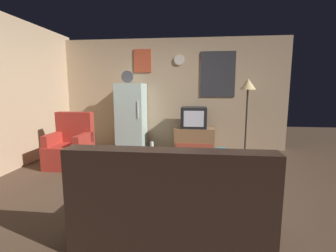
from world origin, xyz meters
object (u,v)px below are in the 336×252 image
(couch, at_px, (172,208))
(book_stack, at_px, (221,151))
(standing_lamp, at_px, (248,90))
(mug_ceramic_white, at_px, (137,150))
(tv_stand, at_px, (194,140))
(armchair, at_px, (71,147))
(coffee_table, at_px, (143,166))
(wine_glass, at_px, (152,147))
(fridge, at_px, (131,117))
(crt_tv, at_px, (194,117))

(couch, distance_m, book_stack, 3.17)
(standing_lamp, bearing_deg, mug_ceramic_white, -138.79)
(tv_stand, bearing_deg, standing_lamp, -3.85)
(armchair, height_order, couch, armchair)
(armchair, bearing_deg, couch, -44.41)
(standing_lamp, distance_m, coffee_table, 2.71)
(standing_lamp, relative_size, book_stack, 7.30)
(mug_ceramic_white, distance_m, armchair, 1.51)
(armchair, bearing_deg, wine_glass, -16.03)
(book_stack, bearing_deg, tv_stand, 170.27)
(wine_glass, bearing_deg, book_stack, 51.21)
(coffee_table, xyz_separation_m, couch, (0.58, -1.45, 0.10))
(tv_stand, height_order, wine_glass, wine_glass)
(standing_lamp, bearing_deg, armchair, -161.70)
(fridge, relative_size, armchair, 1.84)
(couch, xyz_separation_m, book_stack, (0.75, 3.07, -0.24))
(wine_glass, bearing_deg, tv_stand, 68.45)
(tv_stand, xyz_separation_m, armchair, (-2.22, -1.16, 0.06))
(mug_ceramic_white, relative_size, book_stack, 0.41)
(mug_ceramic_white, bearing_deg, coffee_table, 18.07)
(standing_lamp, height_order, coffee_table, standing_lamp)
(crt_tv, bearing_deg, fridge, 176.89)
(tv_stand, relative_size, crt_tv, 1.56)
(fridge, bearing_deg, standing_lamp, -3.39)
(crt_tv, relative_size, coffee_table, 0.75)
(couch, bearing_deg, book_stack, 76.18)
(crt_tv, bearing_deg, wine_glass, -111.10)
(standing_lamp, bearing_deg, book_stack, -176.79)
(crt_tv, relative_size, wine_glass, 3.60)
(fridge, bearing_deg, couch, -69.13)
(standing_lamp, relative_size, coffee_table, 2.21)
(wine_glass, distance_m, mug_ceramic_white, 0.24)
(coffee_table, relative_size, book_stack, 3.31)
(book_stack, bearing_deg, crt_tv, 170.60)
(standing_lamp, xyz_separation_m, coffee_table, (-1.82, -1.64, -1.14))
(wine_glass, height_order, book_stack, wine_glass)
(tv_stand, bearing_deg, armchair, -152.42)
(standing_lamp, xyz_separation_m, couch, (-1.24, -3.09, -1.05))
(wine_glass, bearing_deg, armchair, 163.97)
(fridge, height_order, standing_lamp, fridge)
(fridge, xyz_separation_m, standing_lamp, (2.48, -0.15, 0.60))
(armchair, xyz_separation_m, couch, (2.05, -2.01, -0.03))
(standing_lamp, height_order, couch, standing_lamp)
(crt_tv, height_order, couch, crt_tv)
(wine_glass, relative_size, book_stack, 0.69)
(fridge, relative_size, wine_glass, 11.80)
(tv_stand, xyz_separation_m, coffee_table, (-0.76, -1.71, -0.06))
(mug_ceramic_white, bearing_deg, tv_stand, 64.33)
(wine_glass, relative_size, armchair, 0.16)
(wine_glass, xyz_separation_m, armchair, (-1.58, 0.45, -0.17))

